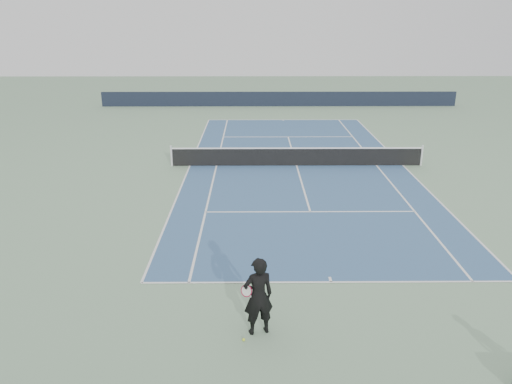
{
  "coord_description": "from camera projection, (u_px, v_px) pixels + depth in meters",
  "views": [
    {
      "loc": [
        -2.27,
        -24.58,
        7.29
      ],
      "look_at": [
        -2.14,
        -7.13,
        1.1
      ],
      "focal_mm": 35.0,
      "sensor_mm": 36.0,
      "label": 1
    }
  ],
  "objects": [
    {
      "name": "windscreen_far",
      "position": [
        279.0,
        99.0,
        42.27
      ],
      "size": [
        30.0,
        0.25,
        1.2
      ],
      "primitive_type": "cube",
      "color": "black",
      "rests_on": "ground"
    },
    {
      "name": "tennis_ball",
      "position": [
        244.0,
        340.0,
        11.82
      ],
      "size": [
        0.07,
        0.07,
        0.07
      ],
      "primitive_type": "sphere",
      "color": "#CCE02D",
      "rests_on": "ground"
    },
    {
      "name": "tennis_player",
      "position": [
        258.0,
        296.0,
        11.83
      ],
      "size": [
        0.89,
        0.73,
        2.01
      ],
      "color": "black",
      "rests_on": "ground"
    },
    {
      "name": "ground",
      "position": [
        297.0,
        166.0,
        25.61
      ],
      "size": [
        80.0,
        80.0,
        0.0
      ],
      "primitive_type": "plane",
      "color": "gray"
    },
    {
      "name": "court_surface",
      "position": [
        297.0,
        166.0,
        25.61
      ],
      "size": [
        10.97,
        23.77,
        0.01
      ],
      "primitive_type": "cube",
      "color": "#375983",
      "rests_on": "ground"
    },
    {
      "name": "tennis_net",
      "position": [
        297.0,
        156.0,
        25.45
      ],
      "size": [
        12.9,
        0.1,
        1.07
      ],
      "color": "silver",
      "rests_on": "ground"
    }
  ]
}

